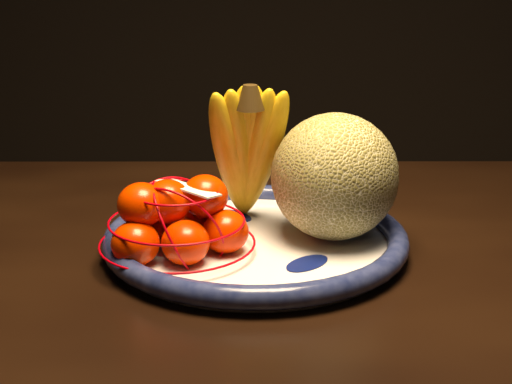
{
  "coord_description": "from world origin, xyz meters",
  "views": [
    {
      "loc": [
        -0.06,
        -0.89,
        1.05
      ],
      "look_at": [
        -0.09,
        -0.02,
        0.77
      ],
      "focal_mm": 55.0,
      "sensor_mm": 36.0,
      "label": 1
    }
  ],
  "objects_px": {
    "banana_bunch": "(247,147)",
    "mandarin_bag": "(177,222)",
    "cantaloupe": "(335,177)",
    "fruit_bowl": "(256,240)",
    "dining_table": "(379,317)"
  },
  "relations": [
    {
      "from": "banana_bunch",
      "to": "mandarin_bag",
      "type": "xyz_separation_m",
      "value": [
        -0.07,
        -0.1,
        -0.06
      ]
    },
    {
      "from": "banana_bunch",
      "to": "dining_table",
      "type": "bearing_deg",
      "value": -35.63
    },
    {
      "from": "cantaloupe",
      "to": "mandarin_bag",
      "type": "bearing_deg",
      "value": -161.76
    },
    {
      "from": "dining_table",
      "to": "cantaloupe",
      "type": "bearing_deg",
      "value": 147.73
    },
    {
      "from": "fruit_bowl",
      "to": "mandarin_bag",
      "type": "relative_size",
      "value": 1.65
    },
    {
      "from": "fruit_bowl",
      "to": "mandarin_bag",
      "type": "distance_m",
      "value": 0.1
    },
    {
      "from": "fruit_bowl",
      "to": "dining_table",
      "type": "bearing_deg",
      "value": -6.09
    },
    {
      "from": "banana_bunch",
      "to": "mandarin_bag",
      "type": "bearing_deg",
      "value": -135.06
    },
    {
      "from": "fruit_bowl",
      "to": "banana_bunch",
      "type": "distance_m",
      "value": 0.11
    },
    {
      "from": "dining_table",
      "to": "mandarin_bag",
      "type": "height_order",
      "value": "mandarin_bag"
    },
    {
      "from": "cantaloupe",
      "to": "banana_bunch",
      "type": "height_order",
      "value": "banana_bunch"
    },
    {
      "from": "fruit_bowl",
      "to": "mandarin_bag",
      "type": "xyz_separation_m",
      "value": [
        -0.09,
        -0.04,
        0.04
      ]
    },
    {
      "from": "fruit_bowl",
      "to": "cantaloupe",
      "type": "xyz_separation_m",
      "value": [
        0.09,
        0.02,
        0.07
      ]
    },
    {
      "from": "dining_table",
      "to": "banana_bunch",
      "type": "relative_size",
      "value": 7.42
    },
    {
      "from": "dining_table",
      "to": "banana_bunch",
      "type": "height_order",
      "value": "banana_bunch"
    }
  ]
}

